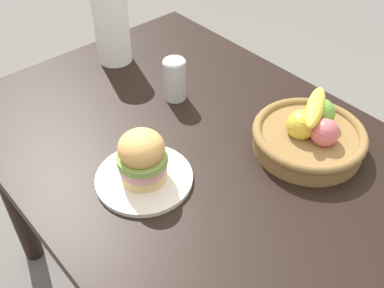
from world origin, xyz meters
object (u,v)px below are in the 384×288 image
plate (144,178)px  sandwich (142,157)px  paper_towel_roll (112,26)px  fruit_basket (310,134)px  soda_can (175,79)px

plate → sandwich: bearing=90.0°
plate → paper_towel_roll: 0.58m
plate → fruit_basket: 0.43m
fruit_basket → paper_towel_roll: size_ratio=1.21×
soda_can → paper_towel_roll: (-0.29, -0.01, 0.06)m
paper_towel_roll → sandwich: bearing=-27.1°
plate → soda_can: bearing=128.1°
soda_can → fruit_basket: (0.40, 0.12, -0.02)m
soda_can → paper_towel_roll: size_ratio=0.53×
plate → fruit_basket: (0.18, 0.39, 0.04)m
plate → soda_can: size_ratio=1.86×
fruit_basket → paper_towel_roll: 0.71m
plate → fruit_basket: fruit_basket is taller
soda_can → paper_towel_roll: bearing=-177.4°
sandwich → fruit_basket: 0.43m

